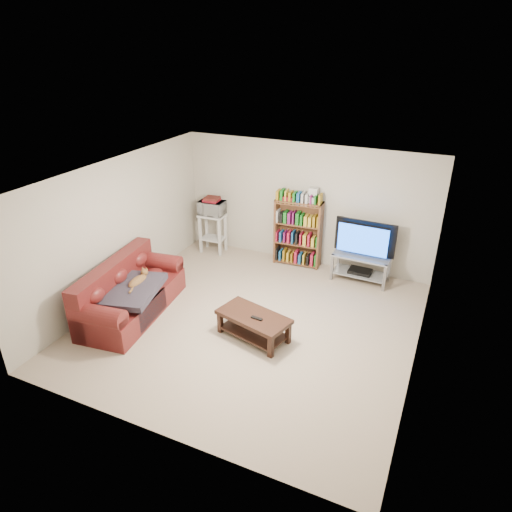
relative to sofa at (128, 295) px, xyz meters
The scene contains 19 objects.
floor 2.08m from the sofa, 15.19° to the left, with size 5.00×5.00×0.00m, color #C0A88E.
ceiling 2.93m from the sofa, 15.19° to the left, with size 5.00×5.00×0.00m, color white.
wall_back 3.73m from the sofa, 56.87° to the left, with size 5.00×5.00×0.00m, color beige.
wall_front 2.93m from the sofa, 44.69° to the right, with size 5.00×5.00×0.00m, color beige.
wall_left 1.16m from the sofa, 133.84° to the left, with size 5.00×5.00×0.00m, color beige.
wall_right 4.60m from the sofa, ahead, with size 5.00×5.00×0.00m, color beige.
sofa is the anchor object (origin of this frame).
blanket 0.31m from the sofa, 30.85° to the right, with size 0.80×1.04×0.10m, color #342E3A.
cat 0.33m from the sofa, 21.72° to the left, with size 0.23×0.57×0.17m, color brown, non-canonical shape.
coffee_table 2.19m from the sofa, ahead, with size 1.20×0.81×0.40m.
remote 2.27m from the sofa, ahead, with size 0.18×0.05×0.02m, color black.
tv_stand 4.20m from the sofa, 39.52° to the left, with size 1.05×0.50×0.52m.
television 4.23m from the sofa, 39.52° to the left, with size 1.12×0.15×0.64m, color black.
dvd_player 4.20m from the sofa, 39.52° to the left, with size 0.41×0.29×0.06m, color black.
bookshelf 3.45m from the sofa, 55.87° to the left, with size 0.94×0.33×1.33m.
shelf_clutter 3.68m from the sofa, 54.71° to the left, with size 0.68×0.24×0.28m.
microwave_stand 2.68m from the sofa, 87.79° to the left, with size 0.55×0.41×0.84m.
microwave 2.75m from the sofa, 87.79° to the left, with size 0.52×0.35×0.29m, color silver.
game_boxes 2.79m from the sofa, 87.79° to the left, with size 0.30×0.27×0.05m, color maroon.
Camera 1 is at (2.60, -5.55, 4.17)m, focal length 32.00 mm.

